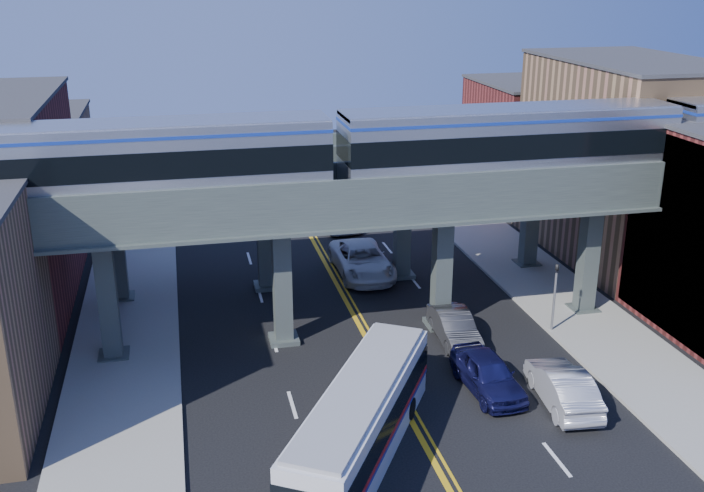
{
  "coord_description": "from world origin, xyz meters",
  "views": [
    {
      "loc": [
        -8.38,
        -26.45,
        17.18
      ],
      "look_at": [
        -0.96,
        6.33,
        5.27
      ],
      "focal_mm": 40.0,
      "sensor_mm": 36.0,
      "label": 1
    }
  ],
  "objects_px": {
    "transit_bus": "(361,422)",
    "car_lane_d": "(337,212)",
    "car_lane_a": "(488,374)",
    "traffic_signal": "(555,290)",
    "car_lane_b": "(454,327)",
    "stop_sign": "(397,345)",
    "car_lane_c": "(362,260)",
    "transit_train": "(509,141)",
    "car_parked_curb": "(563,386)"
  },
  "relations": [
    {
      "from": "transit_bus",
      "to": "car_lane_d",
      "type": "relative_size",
      "value": 1.69
    },
    {
      "from": "car_lane_a",
      "to": "car_lane_d",
      "type": "height_order",
      "value": "car_lane_d"
    },
    {
      "from": "traffic_signal",
      "to": "car_lane_a",
      "type": "xyz_separation_m",
      "value": [
        -5.32,
        -4.67,
        -1.48
      ]
    },
    {
      "from": "traffic_signal",
      "to": "car_lane_b",
      "type": "relative_size",
      "value": 0.89
    },
    {
      "from": "stop_sign",
      "to": "transit_bus",
      "type": "distance_m",
      "value": 5.86
    },
    {
      "from": "car_lane_c",
      "to": "car_lane_d",
      "type": "relative_size",
      "value": 1.03
    },
    {
      "from": "car_lane_a",
      "to": "car_lane_b",
      "type": "xyz_separation_m",
      "value": [
        0.21,
        4.8,
        -0.06
      ]
    },
    {
      "from": "transit_train",
      "to": "traffic_signal",
      "type": "distance_m",
      "value": 7.65
    },
    {
      "from": "traffic_signal",
      "to": "car_parked_curb",
      "type": "height_order",
      "value": "traffic_signal"
    },
    {
      "from": "car_lane_b",
      "to": "car_lane_d",
      "type": "relative_size",
      "value": 0.73
    },
    {
      "from": "transit_train",
      "to": "stop_sign",
      "type": "relative_size",
      "value": 19.13
    },
    {
      "from": "traffic_signal",
      "to": "car_lane_d",
      "type": "relative_size",
      "value": 0.65
    },
    {
      "from": "stop_sign",
      "to": "car_lane_d",
      "type": "height_order",
      "value": "stop_sign"
    },
    {
      "from": "traffic_signal",
      "to": "car_lane_d",
      "type": "xyz_separation_m",
      "value": [
        -6.92,
        19.57,
        -1.39
      ]
    },
    {
      "from": "transit_bus",
      "to": "traffic_signal",
      "type": "bearing_deg",
      "value": -24.27
    },
    {
      "from": "transit_bus",
      "to": "car_lane_b",
      "type": "bearing_deg",
      "value": -7.73
    },
    {
      "from": "car_lane_d",
      "to": "car_lane_a",
      "type": "bearing_deg",
      "value": -88.73
    },
    {
      "from": "car_lane_b",
      "to": "transit_train",
      "type": "bearing_deg",
      "value": 34.07
    },
    {
      "from": "car_lane_b",
      "to": "car_lane_d",
      "type": "bearing_deg",
      "value": 97.73
    },
    {
      "from": "transit_bus",
      "to": "car_lane_b",
      "type": "xyz_separation_m",
      "value": [
        6.62,
        8.24,
        -0.69
      ]
    },
    {
      "from": "traffic_signal",
      "to": "car_lane_c",
      "type": "relative_size",
      "value": 0.64
    },
    {
      "from": "car_lane_b",
      "to": "car_lane_d",
      "type": "distance_m",
      "value": 19.53
    },
    {
      "from": "transit_train",
      "to": "traffic_signal",
      "type": "bearing_deg",
      "value": -44.03
    },
    {
      "from": "stop_sign",
      "to": "car_parked_curb",
      "type": "distance_m",
      "value": 7.13
    },
    {
      "from": "car_lane_c",
      "to": "car_parked_curb",
      "type": "xyz_separation_m",
      "value": [
        4.7,
        -16.2,
        -0.08
      ]
    },
    {
      "from": "traffic_signal",
      "to": "transit_bus",
      "type": "xyz_separation_m",
      "value": [
        -11.73,
        -8.12,
        -0.85
      ]
    },
    {
      "from": "transit_bus",
      "to": "car_lane_d",
      "type": "height_order",
      "value": "transit_bus"
    },
    {
      "from": "stop_sign",
      "to": "car_lane_a",
      "type": "distance_m",
      "value": 4.06
    },
    {
      "from": "stop_sign",
      "to": "car_lane_a",
      "type": "bearing_deg",
      "value": -25.03
    },
    {
      "from": "stop_sign",
      "to": "car_lane_c",
      "type": "height_order",
      "value": "stop_sign"
    },
    {
      "from": "stop_sign",
      "to": "car_lane_a",
      "type": "relative_size",
      "value": 0.55
    },
    {
      "from": "car_lane_a",
      "to": "car_lane_d",
      "type": "xyz_separation_m",
      "value": [
        -1.6,
        24.24,
        0.09
      ]
    },
    {
      "from": "traffic_signal",
      "to": "car_lane_c",
      "type": "xyz_separation_m",
      "value": [
        -7.4,
        9.8,
        -1.4
      ]
    },
    {
      "from": "transit_bus",
      "to": "stop_sign",
      "type": "bearing_deg",
      "value": 2.11
    },
    {
      "from": "transit_bus",
      "to": "car_parked_curb",
      "type": "height_order",
      "value": "transit_bus"
    },
    {
      "from": "transit_train",
      "to": "car_parked_curb",
      "type": "height_order",
      "value": "transit_train"
    },
    {
      "from": "traffic_signal",
      "to": "transit_bus",
      "type": "distance_m",
      "value": 14.29
    },
    {
      "from": "traffic_signal",
      "to": "stop_sign",
      "type": "bearing_deg",
      "value": -161.37
    },
    {
      "from": "stop_sign",
      "to": "traffic_signal",
      "type": "relative_size",
      "value": 0.64
    },
    {
      "from": "transit_bus",
      "to": "car_lane_a",
      "type": "distance_m",
      "value": 7.3
    },
    {
      "from": "stop_sign",
      "to": "car_parked_curb",
      "type": "bearing_deg",
      "value": -28.71
    },
    {
      "from": "transit_train",
      "to": "car_lane_b",
      "type": "height_order",
      "value": "transit_train"
    },
    {
      "from": "transit_bus",
      "to": "car_lane_c",
      "type": "bearing_deg",
      "value": 17.46
    },
    {
      "from": "stop_sign",
      "to": "car_lane_d",
      "type": "xyz_separation_m",
      "value": [
        1.98,
        22.57,
        -0.85
      ]
    },
    {
      "from": "transit_bus",
      "to": "car_parked_curb",
      "type": "xyz_separation_m",
      "value": [
        9.03,
        1.72,
        -0.63
      ]
    },
    {
      "from": "transit_bus",
      "to": "car_parked_curb",
      "type": "bearing_deg",
      "value": -48.16
    },
    {
      "from": "transit_train",
      "to": "car_lane_c",
      "type": "height_order",
      "value": "transit_train"
    },
    {
      "from": "transit_train",
      "to": "stop_sign",
      "type": "height_order",
      "value": "transit_train"
    },
    {
      "from": "traffic_signal",
      "to": "car_parked_curb",
      "type": "relative_size",
      "value": 0.82
    },
    {
      "from": "car_lane_a",
      "to": "car_lane_b",
      "type": "height_order",
      "value": "car_lane_a"
    }
  ]
}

